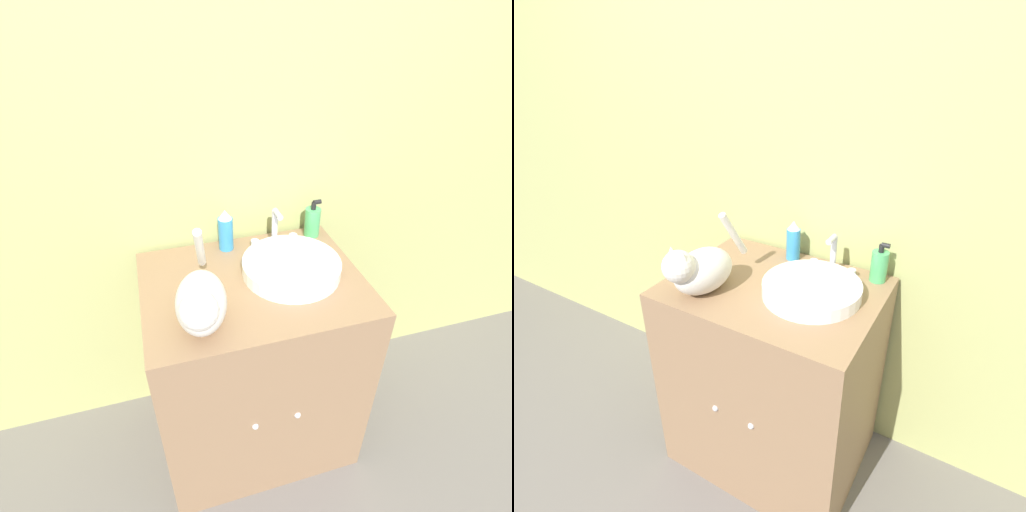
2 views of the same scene
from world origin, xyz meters
TOP-DOWN VIEW (x-y plane):
  - ground_plane at (0.00, 0.00)m, footprint 8.00×8.00m
  - wall_back at (0.00, 0.63)m, footprint 6.00×0.05m
  - vanity_cabinet at (0.00, 0.29)m, footprint 0.78×0.60m
  - sink_basin at (0.15, 0.31)m, footprint 0.35×0.35m
  - faucet at (0.15, 0.50)m, footprint 0.19×0.08m
  - cat at (-0.21, 0.13)m, footprint 0.20×0.38m
  - soap_bottle at (0.32, 0.53)m, footprint 0.06×0.06m
  - spray_bottle at (-0.04, 0.53)m, footprint 0.06×0.06m

SIDE VIEW (x-z plane):
  - ground_plane at x=0.00m, z-range 0.00..0.00m
  - vanity_cabinet at x=0.00m, z-range 0.00..0.88m
  - sink_basin at x=0.15m, z-range 0.88..0.93m
  - soap_bottle at x=0.32m, z-range 0.86..1.02m
  - faucet at x=0.15m, z-range 0.86..1.03m
  - spray_bottle at x=-0.04m, z-range 0.88..1.04m
  - cat at x=-0.21m, z-range 0.84..1.11m
  - wall_back at x=0.00m, z-range 0.00..2.50m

